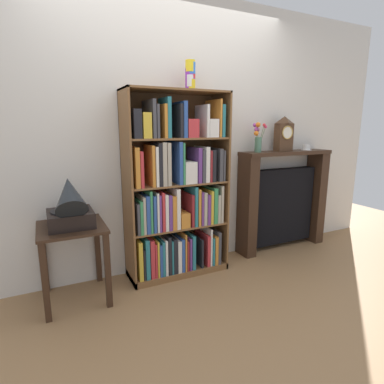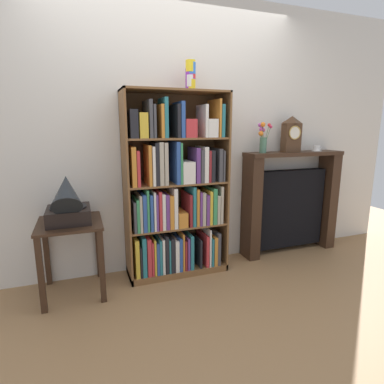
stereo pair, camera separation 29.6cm
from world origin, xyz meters
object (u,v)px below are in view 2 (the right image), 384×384
Objects in this scene: mantel_clock at (292,134)px; bookshelf at (175,197)px; side_table_left at (71,239)px; flower_vase at (263,138)px; gramophone at (68,203)px; fireplace_mantel at (290,203)px; teacup_with_saucer at (317,148)px; cup_stack at (191,76)px.

bookshelf is at bearing -177.45° from mantel_clock.
side_table_left is at bearing -176.52° from mantel_clock.
mantel_clock reaches higher than flower_vase.
gramophone is at bearing -174.11° from flower_vase.
bookshelf is at bearing -176.39° from flower_vase.
bookshelf is 1.51× the size of fireplace_mantel.
side_table_left is 2.06m from flower_vase.
fireplace_mantel is 0.68m from teacup_with_saucer.
side_table_left is 2.68m from teacup_with_saucer.
bookshelf is 1.10m from flower_vase.
fireplace_mantel is 9.12× the size of teacup_with_saucer.
flower_vase is at bearing -176.88° from fireplace_mantel.
side_table_left is 1.69× the size of mantel_clock.
teacup_with_saucer is (1.50, 0.03, -0.68)m from cup_stack.
flower_vase is (-0.35, 0.00, -0.04)m from mantel_clock.
mantel_clock is 0.35m from flower_vase.
bookshelf reaches higher than mantel_clock.
mantel_clock is 1.21× the size of flower_vase.
bookshelf is at bearing -177.90° from teacup_with_saucer.
fireplace_mantel is at bearing 3.12° from flower_vase.
cup_stack is at bearing -178.10° from flower_vase.
mantel_clock is at bearing -179.57° from teacup_with_saucer.
gramophone is 0.42× the size of fireplace_mantel.
cup_stack is 1.52m from gramophone.
flower_vase reaches higher than side_table_left.
flower_vase is (0.80, 0.03, -0.56)m from cup_stack.
side_table_left is 5.09× the size of teacup_with_saucer.
side_table_left is at bearing -176.93° from teacup_with_saucer.
fireplace_mantel is 0.83m from flower_vase.
side_table_left is 2.04× the size of flower_vase.
fireplace_mantel reaches higher than gramophone.
flower_vase reaches higher than fireplace_mantel.
bookshelf is at bearing -176.53° from fireplace_mantel.
bookshelf is 3.61× the size of gramophone.
gramophone is (-1.10, -0.17, -1.04)m from cup_stack.
bookshelf is 1.43m from mantel_clock.
side_table_left is 1.33× the size of gramophone.
mantel_clock reaches higher than fireplace_mantel.
flower_vase is (-0.40, -0.02, 0.73)m from fireplace_mantel.
cup_stack is 0.23× the size of fireplace_mantel.
flower_vase is at bearing -179.99° from teacup_with_saucer.
gramophone is 2.31m from mantel_clock.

